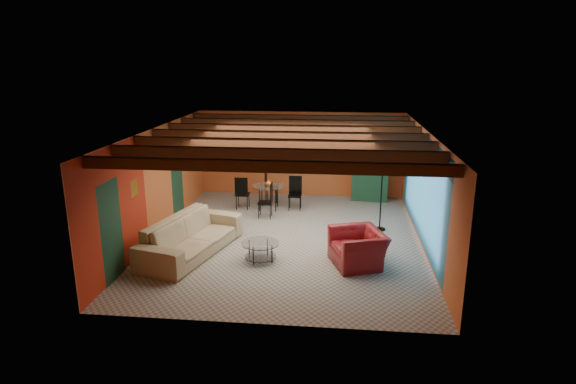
# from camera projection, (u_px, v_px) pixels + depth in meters

# --- Properties ---
(room) EXTENTS (6.52, 8.01, 2.71)m
(room) POSITION_uv_depth(u_px,v_px,m) (288.00, 144.00, 11.48)
(room) COLOR gray
(room) RESTS_ON ground
(sofa) EXTENTS (1.87, 3.12, 0.85)m
(sofa) POSITION_uv_depth(u_px,v_px,m) (191.00, 236.00, 11.02)
(sofa) COLOR #9C8964
(sofa) RESTS_ON ground
(armchair) EXTENTS (1.35, 1.44, 0.76)m
(armchair) POSITION_uv_depth(u_px,v_px,m) (358.00, 248.00, 10.44)
(armchair) COLOR maroon
(armchair) RESTS_ON ground
(coffee_table) EXTENTS (1.08, 1.08, 0.42)m
(coffee_table) POSITION_uv_depth(u_px,v_px,m) (260.00, 251.00, 10.68)
(coffee_table) COLOR white
(coffee_table) RESTS_ON ground
(dining_table) EXTENTS (1.94, 1.94, 0.99)m
(dining_table) POSITION_uv_depth(u_px,v_px,m) (269.00, 193.00, 14.23)
(dining_table) COLOR silver
(dining_table) RESTS_ON ground
(armoire) EXTENTS (1.11, 0.63, 1.86)m
(armoire) POSITION_uv_depth(u_px,v_px,m) (370.00, 171.00, 15.08)
(armoire) COLOR brown
(armoire) RESTS_ON ground
(floor_lamp) EXTENTS (0.47, 0.47, 1.89)m
(floor_lamp) POSITION_uv_depth(u_px,v_px,m) (381.00, 195.00, 12.38)
(floor_lamp) COLOR black
(floor_lamp) RESTS_ON ground
(ceiling_fan) EXTENTS (1.50, 1.50, 0.44)m
(ceiling_fan) POSITION_uv_depth(u_px,v_px,m) (287.00, 145.00, 11.37)
(ceiling_fan) COLOR #472614
(ceiling_fan) RESTS_ON ceiling
(painting) EXTENTS (1.05, 0.03, 0.65)m
(painting) POSITION_uv_depth(u_px,v_px,m) (272.00, 145.00, 15.45)
(painting) COLOR black
(painting) RESTS_ON wall_back
(potted_plant) EXTENTS (0.60, 0.56, 0.53)m
(potted_plant) POSITION_uv_depth(u_px,v_px,m) (372.00, 133.00, 14.76)
(potted_plant) COLOR #26661E
(potted_plant) RESTS_ON armoire
(vase) EXTENTS (0.20, 0.20, 0.18)m
(vase) POSITION_uv_depth(u_px,v_px,m) (268.00, 173.00, 14.07)
(vase) COLOR orange
(vase) RESTS_ON dining_table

